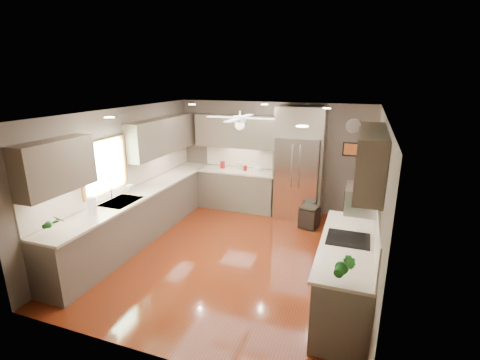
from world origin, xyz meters
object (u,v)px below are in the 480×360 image
Objects in this scene: canister_d at (245,168)px; stool at (309,217)px; soap_bottle at (131,187)px; refrigerator at (299,165)px; canister_a at (223,165)px; canister_c at (239,166)px; bowl at (257,170)px; potted_plant_right at (345,267)px; potted_plant_left at (53,222)px; microwave at (361,199)px; paper_towel at (92,206)px.

canister_d is 0.29× the size of stool.
soap_bottle is 0.09× the size of refrigerator.
canister_a is 0.42m from canister_c.
bowl is at bearing 155.17° from stool.
soap_bottle is at bearing 156.57° from potted_plant_right.
potted_plant_left is 3.89m from potted_plant_right.
canister_c is 4.32m from potted_plant_left.
stool is (0.37, -0.56, -0.95)m from refrigerator.
canister_c reaches higher than canister_d.
bowl is 0.38× the size of microwave.
soap_bottle is 1.02× the size of bowl.
potted_plant_right is 1.27m from microwave.
canister_d is at bearing 122.11° from potted_plant_right.
potted_plant_left is 4.85m from refrigerator.
canister_a reaches higher than stool.
canister_c is at bearing 134.41° from microwave.
potted_plant_left is 4.45m from bowl.
microwave is 4.04m from paper_towel.
microwave is (3.16, -2.78, 0.46)m from canister_a.
bowl is at bearing 176.52° from refrigerator.
potted_plant_left is 4.71m from stool.
potted_plant_left reaches higher than bowl.
refrigerator reaches higher than canister_d.
microwave is (0.10, 1.21, 0.37)m from potted_plant_right.
refrigerator reaches higher than canister_c.
canister_a is 0.52× the size of potted_plant_left.
soap_bottle is at bearing -152.58° from stool.
microwave reaches higher than potted_plant_left.
potted_plant_right is at bearing -72.68° from refrigerator.
microwave reaches higher than soap_bottle.
potted_plant_right is 0.75× the size of stool.
canister_d is 4.65m from potted_plant_right.
soap_bottle is 4.35m from potted_plant_right.
soap_bottle is 0.66× the size of paper_towel.
soap_bottle is 0.64× the size of potted_plant_left.
potted_plant_right is 3.57m from stool.
potted_plant_right is 3.91m from paper_towel.
microwave is at bearing 85.09° from potted_plant_right.
canister_a is 5.03m from potted_plant_right.
potted_plant_left is 0.72m from paper_towel.
refrigerator is at bearing 51.48° from paper_towel.
potted_plant_left is 1.61× the size of bowl.
canister_c is 3.94m from microwave.
canister_a is at bearing 178.96° from bowl.
canister_c is 0.34× the size of microwave.
paper_towel is at bearing -171.15° from microwave.
potted_plant_left is (-1.41, -4.07, 0.11)m from canister_d.
microwave reaches higher than canister_d.
canister_d is at bearing 133.34° from microwave.
bowl is (1.71, 4.11, -0.14)m from potted_plant_left.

